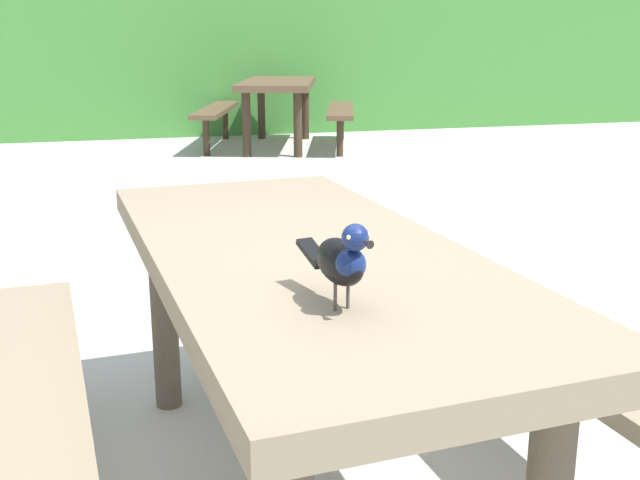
{
  "coord_description": "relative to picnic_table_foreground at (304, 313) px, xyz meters",
  "views": [
    {
      "loc": [
        -0.46,
        -1.69,
        1.27
      ],
      "look_at": [
        -0.05,
        -0.17,
        0.84
      ],
      "focal_mm": 43.35,
      "sensor_mm": 36.0,
      "label": 1
    }
  ],
  "objects": [
    {
      "name": "bird_grackle",
      "position": [
        -0.04,
        -0.48,
        0.29
      ],
      "size": [
        0.1,
        0.29,
        0.18
      ],
      "color": "black",
      "rests_on": "picnic_table_foreground"
    },
    {
      "name": "hedge_wall",
      "position": [
        0.01,
        8.6,
        0.32
      ],
      "size": [
        28.0,
        1.64,
        1.76
      ],
      "primitive_type": "cube",
      "color": "#428438",
      "rests_on": "ground"
    },
    {
      "name": "picnic_table_mid_left",
      "position": [
        1.35,
        6.68,
        0.0
      ],
      "size": [
        2.11,
        2.13,
        0.74
      ],
      "color": "brown",
      "rests_on": "ground"
    },
    {
      "name": "picnic_table_foreground",
      "position": [
        0.0,
        0.0,
        0.0
      ],
      "size": [
        1.82,
        1.86,
        0.74
      ],
      "color": "#84725B",
      "rests_on": "ground"
    }
  ]
}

